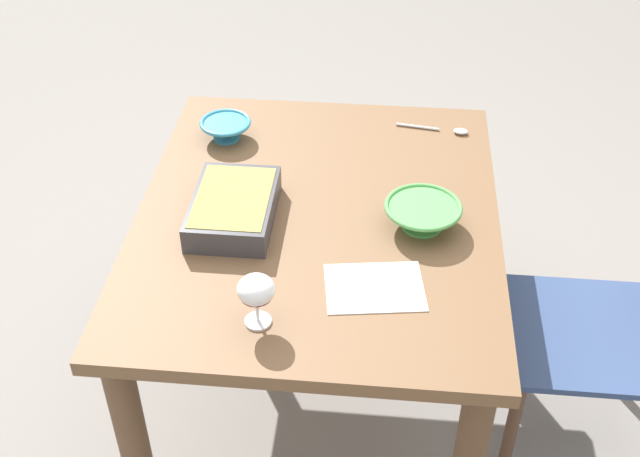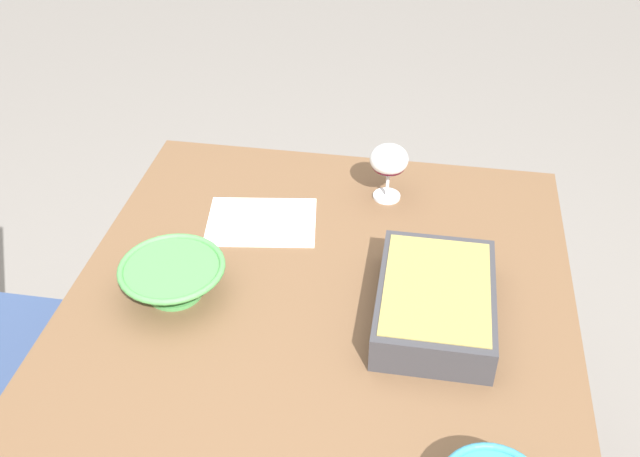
{
  "view_description": "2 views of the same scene",
  "coord_description": "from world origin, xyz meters",
  "px_view_note": "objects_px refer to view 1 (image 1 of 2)",
  "views": [
    {
      "loc": [
        -1.68,
        -0.17,
        2.04
      ],
      "look_at": [
        -0.13,
        -0.02,
        0.8
      ],
      "focal_mm": 45.31,
      "sensor_mm": 36.0,
      "label": 1
    },
    {
      "loc": [
        0.94,
        0.17,
        1.69
      ],
      "look_at": [
        -0.18,
        -0.02,
        0.83
      ],
      "focal_mm": 41.16,
      "sensor_mm": 36.0,
      "label": 2
    }
  ],
  "objects_px": {
    "chair": "(625,323)",
    "mixing_bowl": "(226,128)",
    "wine_glass": "(256,292)",
    "napkin": "(375,287)",
    "casserole_dish": "(234,207)",
    "small_bowl": "(423,214)",
    "serving_spoon": "(447,130)",
    "dining_table": "(318,248)"
  },
  "relations": [
    {
      "from": "chair",
      "to": "casserole_dish",
      "type": "relative_size",
      "value": 2.91
    },
    {
      "from": "wine_glass",
      "to": "serving_spoon",
      "type": "bearing_deg",
      "value": -27.64
    },
    {
      "from": "casserole_dish",
      "to": "napkin",
      "type": "distance_m",
      "value": 0.44
    },
    {
      "from": "dining_table",
      "to": "chair",
      "type": "distance_m",
      "value": 0.86
    },
    {
      "from": "dining_table",
      "to": "napkin",
      "type": "height_order",
      "value": "napkin"
    },
    {
      "from": "casserole_dish",
      "to": "chair",
      "type": "bearing_deg",
      "value": -90.86
    },
    {
      "from": "serving_spoon",
      "to": "mixing_bowl",
      "type": "bearing_deg",
      "value": 98.66
    },
    {
      "from": "casserole_dish",
      "to": "small_bowl",
      "type": "distance_m",
      "value": 0.49
    },
    {
      "from": "napkin",
      "to": "wine_glass",
      "type": "bearing_deg",
      "value": 118.25
    },
    {
      "from": "casserole_dish",
      "to": "small_bowl",
      "type": "relative_size",
      "value": 1.52
    },
    {
      "from": "casserole_dish",
      "to": "mixing_bowl",
      "type": "xyz_separation_m",
      "value": [
        0.38,
        0.09,
        -0.01
      ]
    },
    {
      "from": "dining_table",
      "to": "small_bowl",
      "type": "bearing_deg",
      "value": -96.82
    },
    {
      "from": "dining_table",
      "to": "serving_spoon",
      "type": "relative_size",
      "value": 5.27
    },
    {
      "from": "mixing_bowl",
      "to": "serving_spoon",
      "type": "xyz_separation_m",
      "value": [
        0.1,
        -0.66,
        -0.03
      ]
    },
    {
      "from": "mixing_bowl",
      "to": "napkin",
      "type": "height_order",
      "value": "mixing_bowl"
    },
    {
      "from": "chair",
      "to": "mixing_bowl",
      "type": "height_order",
      "value": "chair"
    },
    {
      "from": "wine_glass",
      "to": "napkin",
      "type": "distance_m",
      "value": 0.3
    },
    {
      "from": "casserole_dish",
      "to": "serving_spoon",
      "type": "relative_size",
      "value": 1.39
    },
    {
      "from": "dining_table",
      "to": "serving_spoon",
      "type": "xyz_separation_m",
      "value": [
        0.43,
        -0.35,
        0.13
      ]
    },
    {
      "from": "small_bowl",
      "to": "napkin",
      "type": "bearing_deg",
      "value": 155.65
    },
    {
      "from": "wine_glass",
      "to": "serving_spoon",
      "type": "relative_size",
      "value": 0.61
    },
    {
      "from": "wine_glass",
      "to": "napkin",
      "type": "relative_size",
      "value": 0.57
    },
    {
      "from": "wine_glass",
      "to": "mixing_bowl",
      "type": "distance_m",
      "value": 0.78
    },
    {
      "from": "wine_glass",
      "to": "small_bowl",
      "type": "distance_m",
      "value": 0.53
    },
    {
      "from": "dining_table",
      "to": "small_bowl",
      "type": "distance_m",
      "value": 0.32
    },
    {
      "from": "small_bowl",
      "to": "napkin",
      "type": "height_order",
      "value": "small_bowl"
    },
    {
      "from": "wine_glass",
      "to": "serving_spoon",
      "type": "distance_m",
      "value": 0.96
    },
    {
      "from": "wine_glass",
      "to": "mixing_bowl",
      "type": "bearing_deg",
      "value": 15.8
    },
    {
      "from": "chair",
      "to": "serving_spoon",
      "type": "bearing_deg",
      "value": 44.48
    },
    {
      "from": "casserole_dish",
      "to": "napkin",
      "type": "xyz_separation_m",
      "value": [
        -0.23,
        -0.37,
        -0.04
      ]
    },
    {
      "from": "chair",
      "to": "serving_spoon",
      "type": "distance_m",
      "value": 0.75
    },
    {
      "from": "napkin",
      "to": "mixing_bowl",
      "type": "bearing_deg",
      "value": 37.38
    },
    {
      "from": "wine_glass",
      "to": "casserole_dish",
      "type": "xyz_separation_m",
      "value": [
        0.37,
        0.12,
        -0.05
      ]
    },
    {
      "from": "wine_glass",
      "to": "mixing_bowl",
      "type": "relative_size",
      "value": 0.87
    },
    {
      "from": "chair",
      "to": "mixing_bowl",
      "type": "relative_size",
      "value": 5.83
    },
    {
      "from": "dining_table",
      "to": "casserole_dish",
      "type": "relative_size",
      "value": 3.79
    },
    {
      "from": "dining_table",
      "to": "napkin",
      "type": "xyz_separation_m",
      "value": [
        -0.28,
        -0.16,
        0.12
      ]
    },
    {
      "from": "wine_glass",
      "to": "mixing_bowl",
      "type": "height_order",
      "value": "wine_glass"
    },
    {
      "from": "mixing_bowl",
      "to": "napkin",
      "type": "bearing_deg",
      "value": -142.62
    },
    {
      "from": "dining_table",
      "to": "mixing_bowl",
      "type": "xyz_separation_m",
      "value": [
        0.33,
        0.31,
        0.16
      ]
    },
    {
      "from": "mixing_bowl",
      "to": "serving_spoon",
      "type": "height_order",
      "value": "mixing_bowl"
    },
    {
      "from": "dining_table",
      "to": "mixing_bowl",
      "type": "bearing_deg",
      "value": 42.44
    }
  ]
}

